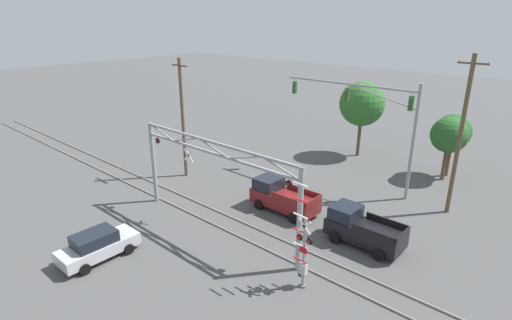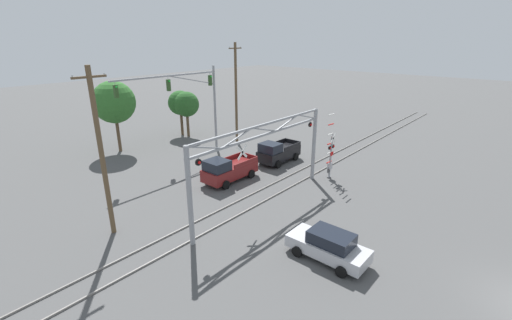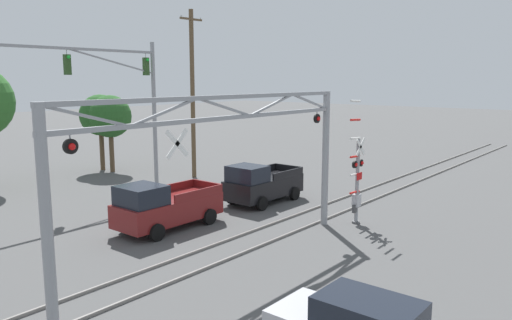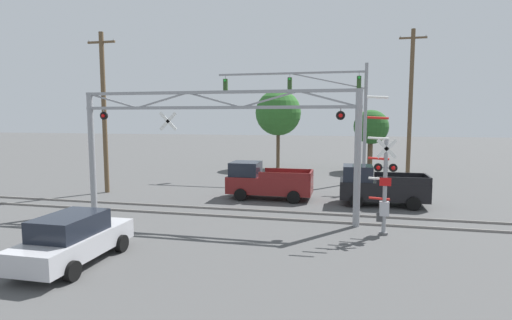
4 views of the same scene
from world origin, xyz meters
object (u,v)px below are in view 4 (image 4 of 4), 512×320
object	(u,v)px
crossing_gantry	(214,134)
pickup_truck_lead	(266,182)
crossing_signal_mast	(384,186)
background_tree_beyond_span	(278,113)
sedan_waiting	(73,239)
utility_pole_right	(410,106)
traffic_signal_span	(328,101)
utility_pole_left	(104,111)
background_tree_far_left_verge	(370,127)
pickup_truck_following	(379,187)
background_tree_far_right_verge	(371,127)

from	to	relation	value
crossing_gantry	pickup_truck_lead	distance (m)	5.86
crossing_gantry	crossing_signal_mast	xyz separation A→B (m)	(7.34, -1.02, -1.94)
crossing_gantry	background_tree_beyond_span	world-z (taller)	background_tree_beyond_span
crossing_signal_mast	pickup_truck_lead	distance (m)	8.43
sedan_waiting	utility_pole_right	size ratio (longest dim) A/B	0.40
pickup_truck_lead	utility_pole_right	distance (m)	12.23
crossing_signal_mast	traffic_signal_span	distance (m)	14.26
utility_pole_left	background_tree_far_left_verge	world-z (taller)	utility_pole_left
traffic_signal_span	crossing_signal_mast	bearing A→B (deg)	-77.92
crossing_signal_mast	background_tree_beyond_span	distance (m)	21.56
crossing_gantry	background_tree_far_left_verge	bearing A→B (deg)	67.61
pickup_truck_following	utility_pole_left	bearing A→B (deg)	179.89
utility_pole_left	background_tree_far_right_verge	bearing A→B (deg)	39.13
background_tree_beyond_span	crossing_signal_mast	bearing A→B (deg)	-69.16
crossing_signal_mast	background_tree_far_right_verge	size ratio (longest dim) A/B	1.04
background_tree_beyond_span	background_tree_far_left_verge	world-z (taller)	background_tree_beyond_span
pickup_truck_lead	background_tree_far_right_verge	distance (m)	14.95
traffic_signal_span	utility_pole_right	xyz separation A→B (m)	(5.66, -0.18, -0.40)
utility_pole_left	background_tree_far_right_verge	world-z (taller)	utility_pole_left
traffic_signal_span	background_tree_beyond_span	distance (m)	8.10
crossing_signal_mast	utility_pole_right	xyz separation A→B (m)	(2.79, 13.23, 3.51)
sedan_waiting	pickup_truck_following	bearing A→B (deg)	47.42
traffic_signal_span	background_tree_far_right_verge	size ratio (longest dim) A/B	2.09
utility_pole_right	background_tree_far_right_verge	distance (m)	6.45
crossing_signal_mast	utility_pole_right	world-z (taller)	utility_pole_right
utility_pole_right	crossing_signal_mast	bearing A→B (deg)	-101.90
traffic_signal_span	sedan_waiting	distance (m)	20.77
background_tree_beyond_span	pickup_truck_following	bearing A→B (deg)	-61.32
utility_pole_left	pickup_truck_lead	bearing A→B (deg)	1.68
traffic_signal_span	pickup_truck_lead	xyz separation A→B (m)	(-3.06, -7.50, -4.87)
crossing_gantry	background_tree_far_right_verge	bearing A→B (deg)	66.29
pickup_truck_following	background_tree_far_right_verge	xyz separation A→B (m)	(0.33, 13.48, 2.81)
pickup_truck_lead	background_tree_far_right_verge	bearing A→B (deg)	63.64
pickup_truck_following	utility_pole_right	bearing A→B (deg)	71.69
utility_pole_right	background_tree_far_right_verge	bearing A→B (deg)	110.68
crossing_signal_mast	background_tree_far_right_verge	xyz separation A→B (m)	(0.59, 19.06, 1.85)
background_tree_far_left_verge	background_tree_far_right_verge	xyz separation A→B (m)	(0.05, -1.07, -0.05)
crossing_signal_mast	pickup_truck_following	xyz separation A→B (m)	(0.26, 5.59, -0.96)
background_tree_far_right_verge	pickup_truck_lead	bearing A→B (deg)	-116.36
sedan_waiting	background_tree_far_left_verge	distance (m)	27.82
crossing_gantry	utility_pole_right	world-z (taller)	utility_pole_right
crossing_gantry	utility_pole_right	distance (m)	15.94
crossing_gantry	sedan_waiting	distance (m)	7.63
crossing_gantry	background_tree_beyond_span	xyz separation A→B (m)	(-0.25, 18.92, 1.16)
pickup_truck_lead	background_tree_beyond_span	xyz separation A→B (m)	(-1.66, 14.03, 4.06)
pickup_truck_following	background_tree_beyond_span	xyz separation A→B (m)	(-7.85, 14.35, 4.06)
pickup_truck_lead	background_tree_far_left_verge	xyz separation A→B (m)	(6.47, 14.23, 2.85)
utility_pole_left	utility_pole_right	distance (m)	20.22
sedan_waiting	background_tree_beyond_span	world-z (taller)	background_tree_beyond_span
utility_pole_left	background_tree_far_left_verge	size ratio (longest dim) A/B	1.84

